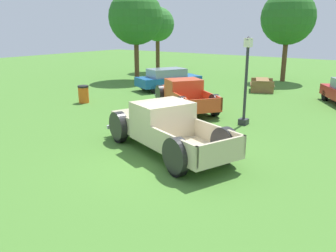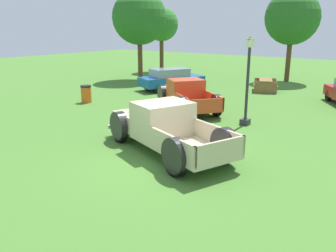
{
  "view_description": "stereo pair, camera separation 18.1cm",
  "coord_description": "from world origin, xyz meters",
  "px_view_note": "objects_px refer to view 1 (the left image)",
  "views": [
    {
      "loc": [
        6.1,
        -8.33,
        4.05
      ],
      "look_at": [
        -0.36,
        0.67,
        0.9
      ],
      "focal_mm": 37.47,
      "sensor_mm": 36.0,
      "label": 1
    },
    {
      "loc": [
        6.25,
        -8.22,
        4.05
      ],
      "look_at": [
        -0.36,
        0.67,
        0.9
      ],
      "focal_mm": 37.47,
      "sensor_mm": 36.0,
      "label": 2
    }
  ],
  "objects_px": {
    "picnic_table": "(262,83)",
    "trash_can": "(84,94)",
    "sedan_distant_a": "(168,79)",
    "pickup_truck_foreground": "(162,127)",
    "lamp_post_far": "(246,80)",
    "oak_tree_center": "(136,18)",
    "oak_tree_east": "(157,25)",
    "pickup_truck_behind_left": "(183,94)",
    "oak_tree_west": "(288,18)"
  },
  "relations": [
    {
      "from": "pickup_truck_foreground",
      "to": "picnic_table",
      "type": "distance_m",
      "value": 12.87
    },
    {
      "from": "trash_can",
      "to": "oak_tree_west",
      "type": "bearing_deg",
      "value": 66.19
    },
    {
      "from": "oak_tree_east",
      "to": "oak_tree_west",
      "type": "height_order",
      "value": "oak_tree_west"
    },
    {
      "from": "lamp_post_far",
      "to": "oak_tree_west",
      "type": "height_order",
      "value": "oak_tree_west"
    },
    {
      "from": "oak_tree_east",
      "to": "lamp_post_far",
      "type": "bearing_deg",
      "value": -41.41
    },
    {
      "from": "oak_tree_center",
      "to": "pickup_truck_foreground",
      "type": "bearing_deg",
      "value": -46.47
    },
    {
      "from": "sedan_distant_a",
      "to": "oak_tree_center",
      "type": "distance_m",
      "value": 6.38
    },
    {
      "from": "sedan_distant_a",
      "to": "picnic_table",
      "type": "bearing_deg",
      "value": 31.14
    },
    {
      "from": "trash_can",
      "to": "oak_tree_center",
      "type": "relative_size",
      "value": 0.14
    },
    {
      "from": "pickup_truck_foreground",
      "to": "lamp_post_far",
      "type": "bearing_deg",
      "value": 77.52
    },
    {
      "from": "lamp_post_far",
      "to": "trash_can",
      "type": "bearing_deg",
      "value": -173.89
    },
    {
      "from": "oak_tree_west",
      "to": "pickup_truck_behind_left",
      "type": "bearing_deg",
      "value": -95.16
    },
    {
      "from": "pickup_truck_behind_left",
      "to": "oak_tree_east",
      "type": "bearing_deg",
      "value": 132.15
    },
    {
      "from": "picnic_table",
      "to": "pickup_truck_foreground",
      "type": "bearing_deg",
      "value": -83.76
    },
    {
      "from": "pickup_truck_foreground",
      "to": "oak_tree_west",
      "type": "xyz_separation_m",
      "value": [
        -1.71,
        17.86,
        3.89
      ]
    },
    {
      "from": "oak_tree_west",
      "to": "oak_tree_center",
      "type": "relative_size",
      "value": 0.99
    },
    {
      "from": "pickup_truck_behind_left",
      "to": "picnic_table",
      "type": "height_order",
      "value": "pickup_truck_behind_left"
    },
    {
      "from": "lamp_post_far",
      "to": "oak_tree_west",
      "type": "relative_size",
      "value": 0.55
    },
    {
      "from": "sedan_distant_a",
      "to": "oak_tree_west",
      "type": "height_order",
      "value": "oak_tree_west"
    },
    {
      "from": "pickup_truck_foreground",
      "to": "lamp_post_far",
      "type": "xyz_separation_m",
      "value": [
        1.0,
        4.53,
        1.15
      ]
    },
    {
      "from": "trash_can",
      "to": "oak_tree_east",
      "type": "xyz_separation_m",
      "value": [
        -5.06,
        13.38,
        3.74
      ]
    },
    {
      "from": "sedan_distant_a",
      "to": "oak_tree_east",
      "type": "height_order",
      "value": "oak_tree_east"
    },
    {
      "from": "oak_tree_east",
      "to": "trash_can",
      "type": "bearing_deg",
      "value": -69.28
    },
    {
      "from": "picnic_table",
      "to": "trash_can",
      "type": "relative_size",
      "value": 2.35
    },
    {
      "from": "lamp_post_far",
      "to": "oak_tree_center",
      "type": "xyz_separation_m",
      "value": [
        -12.16,
        7.22,
        2.77
      ]
    },
    {
      "from": "sedan_distant_a",
      "to": "pickup_truck_foreground",
      "type": "bearing_deg",
      "value": -55.39
    },
    {
      "from": "lamp_post_far",
      "to": "oak_tree_center",
      "type": "bearing_deg",
      "value": 149.31
    },
    {
      "from": "picnic_table",
      "to": "oak_tree_west",
      "type": "xyz_separation_m",
      "value": [
        -0.31,
        5.07,
        4.18
      ]
    },
    {
      "from": "sedan_distant_a",
      "to": "oak_tree_east",
      "type": "xyz_separation_m",
      "value": [
        -6.43,
        7.32,
        3.49
      ]
    },
    {
      "from": "pickup_truck_foreground",
      "to": "sedan_distant_a",
      "type": "relative_size",
      "value": 1.26
    },
    {
      "from": "pickup_truck_foreground",
      "to": "sedan_distant_a",
      "type": "height_order",
      "value": "pickup_truck_foreground"
    },
    {
      "from": "oak_tree_east",
      "to": "oak_tree_west",
      "type": "bearing_deg",
      "value": 4.58
    },
    {
      "from": "lamp_post_far",
      "to": "sedan_distant_a",
      "type": "bearing_deg",
      "value": 146.32
    },
    {
      "from": "sedan_distant_a",
      "to": "oak_tree_east",
      "type": "distance_m",
      "value": 10.35
    },
    {
      "from": "picnic_table",
      "to": "trash_can",
      "type": "distance_m",
      "value": 11.35
    },
    {
      "from": "oak_tree_west",
      "to": "picnic_table",
      "type": "bearing_deg",
      "value": -86.53
    },
    {
      "from": "pickup_truck_foreground",
      "to": "pickup_truck_behind_left",
      "type": "xyz_separation_m",
      "value": [
        -2.81,
        5.61,
        -0.06
      ]
    },
    {
      "from": "oak_tree_west",
      "to": "oak_tree_center",
      "type": "height_order",
      "value": "oak_tree_center"
    },
    {
      "from": "pickup_truck_foreground",
      "to": "picnic_table",
      "type": "height_order",
      "value": "pickup_truck_foreground"
    },
    {
      "from": "oak_tree_center",
      "to": "pickup_truck_behind_left",
      "type": "bearing_deg",
      "value": -36.33
    },
    {
      "from": "trash_can",
      "to": "lamp_post_far",
      "type": "bearing_deg",
      "value": 6.11
    },
    {
      "from": "oak_tree_west",
      "to": "oak_tree_east",
      "type": "bearing_deg",
      "value": -175.42
    },
    {
      "from": "oak_tree_center",
      "to": "lamp_post_far",
      "type": "bearing_deg",
      "value": -30.69
    },
    {
      "from": "pickup_truck_foreground",
      "to": "trash_can",
      "type": "distance_m",
      "value": 8.78
    },
    {
      "from": "pickup_truck_foreground",
      "to": "oak_tree_center",
      "type": "distance_m",
      "value": 16.67
    },
    {
      "from": "sedan_distant_a",
      "to": "lamp_post_far",
      "type": "relative_size",
      "value": 1.23
    },
    {
      "from": "pickup_truck_behind_left",
      "to": "picnic_table",
      "type": "xyz_separation_m",
      "value": [
        1.41,
        7.18,
        -0.23
      ]
    },
    {
      "from": "oak_tree_east",
      "to": "sedan_distant_a",
      "type": "bearing_deg",
      "value": -48.7
    },
    {
      "from": "picnic_table",
      "to": "oak_tree_center",
      "type": "distance_m",
      "value": 10.68
    },
    {
      "from": "pickup_truck_behind_left",
      "to": "oak_tree_center",
      "type": "distance_m",
      "value": 11.1
    }
  ]
}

